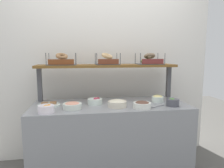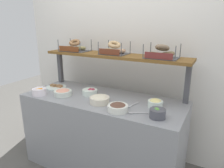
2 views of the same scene
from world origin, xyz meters
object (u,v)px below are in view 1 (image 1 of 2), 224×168
at_px(serving_plate_white, 49,105).
at_px(bagel_basket_poppy, 149,60).
at_px(bowl_veggie_mix, 173,102).
at_px(bagel_basket_everything, 62,61).
at_px(bowl_fruit_salad, 46,109).
at_px(serving_spoon_by_edge, 143,103).
at_px(bowl_potato_salad, 117,103).
at_px(bowl_lox_spread, 72,105).
at_px(bowl_chocolate_spread, 142,105).
at_px(bagel_basket_plain, 107,61).
at_px(bowl_egg_salad, 158,98).
at_px(bowl_beet_salad, 95,101).
at_px(serving_spoon_near_plate, 156,106).

distance_m(serving_plate_white, bagel_basket_poppy, 1.32).
height_order(bowl_veggie_mix, bagel_basket_everything, bagel_basket_everything).
bearing_deg(bowl_fruit_salad, serving_spoon_by_edge, 10.28).
distance_m(bowl_potato_salad, bagel_basket_everything, 0.84).
relative_size(bowl_veggie_mix, bagel_basket_poppy, 0.43).
bearing_deg(bowl_potato_salad, serving_plate_white, 166.76).
xyz_separation_m(bowl_lox_spread, bagel_basket_poppy, (0.95, 0.40, 0.44)).
xyz_separation_m(bowl_chocolate_spread, serving_spoon_by_edge, (0.06, 0.17, -0.03)).
bearing_deg(bagel_basket_plain, serving_spoon_by_edge, -42.46).
relative_size(bowl_lox_spread, bagel_basket_plain, 0.67).
relative_size(bowl_egg_salad, bagel_basket_poppy, 0.44).
bearing_deg(bowl_lox_spread, bagel_basket_everything, 107.08).
bearing_deg(serving_spoon_by_edge, bowl_beet_salad, 171.03).
height_order(serving_spoon_near_plate, bagel_basket_plain, bagel_basket_plain).
bearing_deg(serving_plate_white, bowl_veggie_mix, -9.45).
height_order(bowl_fruit_salad, bagel_basket_everything, bagel_basket_everything).
bearing_deg(bagel_basket_poppy, bowl_egg_salad, -81.77).
relative_size(bowl_egg_salad, serving_spoon_near_plate, 0.84).
xyz_separation_m(bagel_basket_plain, bagel_basket_poppy, (0.53, -0.01, 0.00)).
bearing_deg(bagel_basket_everything, bagel_basket_poppy, -0.31).
distance_m(serving_plate_white, serving_spoon_near_plate, 1.16).
relative_size(bowl_lox_spread, serving_spoon_near_plate, 1.15).
bearing_deg(bagel_basket_everything, bowl_veggie_mix, -20.67).
bearing_deg(bowl_beet_salad, bagel_basket_everything, 147.14).
distance_m(bowl_egg_salad, bowl_fruit_salad, 1.26).
distance_m(bowl_potato_salad, serving_spoon_by_edge, 0.32).
bearing_deg(bowl_lox_spread, serving_spoon_near_plate, -4.12).
xyz_separation_m(bowl_lox_spread, bowl_fruit_salad, (-0.24, -0.11, 0.00)).
height_order(serving_spoon_by_edge, bagel_basket_plain, bagel_basket_plain).
bearing_deg(bowl_chocolate_spread, serving_spoon_near_plate, 8.47).
height_order(bagel_basket_plain, bagel_basket_poppy, bagel_basket_plain).
bearing_deg(serving_spoon_near_plate, serving_spoon_by_edge, 123.45).
xyz_separation_m(serving_spoon_near_plate, bagel_basket_poppy, (0.08, 0.46, 0.47)).
distance_m(bowl_lox_spread, bowl_fruit_salad, 0.26).
bearing_deg(serving_plate_white, bowl_beet_salad, -1.22).
bearing_deg(serving_spoon_by_edge, bagel_basket_everything, 160.27).
bearing_deg(serving_spoon_by_edge, bowl_veggie_mix, -23.56).
xyz_separation_m(bowl_veggie_mix, bagel_basket_plain, (-0.65, 0.46, 0.44)).
bearing_deg(serving_plate_white, bowl_fruit_salad, -86.76).
xyz_separation_m(bowl_lox_spread, bagel_basket_everything, (-0.12, 0.40, 0.44)).
distance_m(serving_spoon_by_edge, bagel_basket_everything, 1.07).
relative_size(bowl_lox_spread, bowl_beet_salad, 1.16).
bearing_deg(serving_spoon_by_edge, serving_spoon_near_plate, -56.55).
bearing_deg(bagel_basket_plain, serving_spoon_near_plate, -46.07).
height_order(bowl_egg_salad, bowl_fruit_salad, bowl_fruit_salad).
bearing_deg(bagel_basket_everything, bowl_lox_spread, -72.92).
bearing_deg(bowl_chocolate_spread, bowl_egg_salad, 43.58).
relative_size(bowl_veggie_mix, serving_spoon_near_plate, 0.82).
bearing_deg(serving_plate_white, bagel_basket_everything, 59.89).
relative_size(bowl_egg_salad, bowl_chocolate_spread, 0.75).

